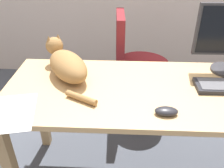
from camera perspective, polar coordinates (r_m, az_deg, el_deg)
The scene contains 5 objects.
desk at distance 1.42m, azimuth 9.19°, elevation -4.40°, with size 1.66×0.67×0.72m.
office_chair at distance 2.09m, azimuth 5.50°, elevation 1.83°, with size 0.48×0.48×0.95m.
cat at distance 1.46m, azimuth -10.64°, elevation 4.73°, with size 0.37×0.53×0.20m.
computer_mouse at distance 1.18m, azimuth 12.61°, elevation -6.22°, with size 0.11×0.06×0.04m, color #232328.
paper_sheet at distance 1.26m, azimuth -22.39°, elevation -6.20°, with size 0.21×0.30×0.00m, color white.
Camera 1 is at (-0.17, -1.14, 1.45)m, focal length 39.05 mm.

